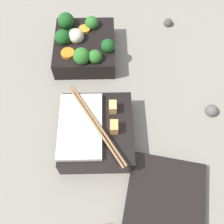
% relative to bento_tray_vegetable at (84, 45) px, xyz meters
% --- Properties ---
extents(ground_plane, '(3.00, 3.00, 0.00)m').
position_rel_bento_tray_vegetable_xyz_m(ground_plane, '(0.12, 0.01, -0.03)').
color(ground_plane, gray).
extents(bento_tray_vegetable, '(0.17, 0.16, 0.08)m').
position_rel_bento_tray_vegetable_xyz_m(bento_tray_vegetable, '(0.00, 0.00, 0.00)').
color(bento_tray_vegetable, black).
rests_on(bento_tray_vegetable, ground_plane).
extents(bento_tray_rice, '(0.19, 0.16, 0.07)m').
position_rel_bento_tray_vegetable_xyz_m(bento_tray_rice, '(0.25, 0.03, -0.00)').
color(bento_tray_rice, black).
rests_on(bento_tray_rice, ground_plane).
extents(bento_lid, '(0.20, 0.18, 0.02)m').
position_rel_bento_tray_vegetable_xyz_m(bento_lid, '(0.39, 0.17, -0.02)').
color(bento_lid, black).
rests_on(bento_lid, ground_plane).
extents(pebble_0, '(0.03, 0.03, 0.03)m').
position_rel_bento_tray_vegetable_xyz_m(pebble_0, '(-0.11, 0.24, -0.03)').
color(pebble_0, '#474442').
rests_on(pebble_0, ground_plane).
extents(pebble_2, '(0.03, 0.03, 0.03)m').
position_rel_bento_tray_vegetable_xyz_m(pebble_2, '(0.19, 0.31, -0.03)').
color(pebble_2, '#595651').
rests_on(pebble_2, ground_plane).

